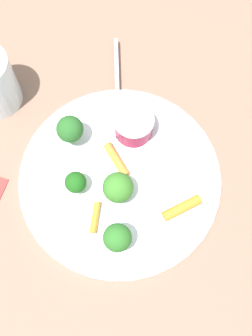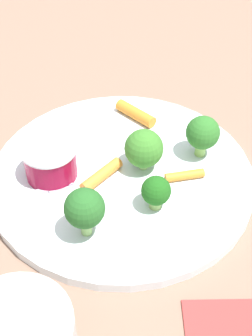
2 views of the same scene
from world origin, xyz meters
TOP-DOWN VIEW (x-y plane):
  - ground_plane at (0.00, 0.00)m, footprint 2.40×2.40m
  - plate at (0.00, 0.00)m, footprint 0.30×0.30m
  - sauce_cup at (0.01, 0.08)m, footprint 0.06×0.06m
  - broccoli_floret_0 at (-0.06, -0.02)m, footprint 0.03×0.03m
  - broccoli_floret_1 at (-0.08, 0.06)m, footprint 0.04×0.04m
  - broccoli_floret_2 at (-0.00, -0.03)m, footprint 0.04×0.04m
  - broccoli_floret_3 at (0.01, -0.10)m, footprint 0.04×0.04m
  - carrot_stick_0 at (-0.01, 0.02)m, footprint 0.04×0.05m
  - carrot_stick_1 at (0.09, -0.04)m, footprint 0.06×0.04m
  - carrot_stick_2 at (-0.03, -0.07)m, footprint 0.01×0.04m

SIDE VIEW (x-z plane):
  - ground_plane at x=0.00m, z-range 0.00..0.00m
  - plate at x=0.00m, z-range 0.00..0.01m
  - carrot_stick_2 at x=-0.03m, z-range 0.01..0.02m
  - carrot_stick_0 at x=-0.01m, z-range 0.01..0.03m
  - carrot_stick_1 at x=0.09m, z-range 0.01..0.03m
  - sauce_cup at x=0.01m, z-range 0.01..0.05m
  - broccoli_floret_0 at x=-0.06m, z-range 0.01..0.05m
  - broccoli_floret_2 at x=0.00m, z-range 0.02..0.07m
  - broccoli_floret_3 at x=0.01m, z-range 0.02..0.07m
  - broccoli_floret_1 at x=-0.08m, z-range 0.02..0.08m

